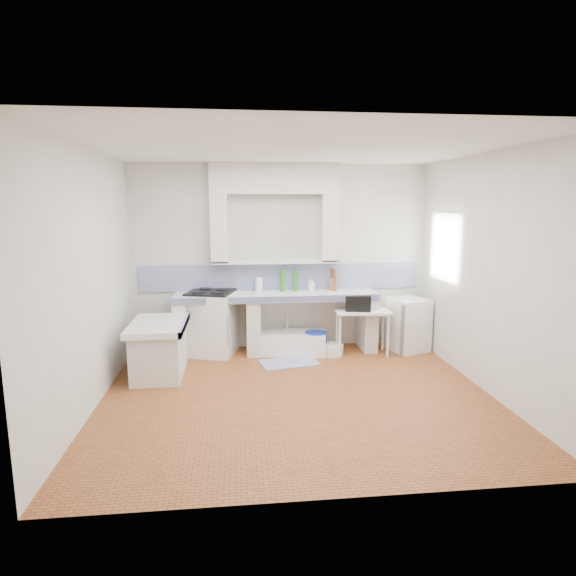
{
  "coord_description": "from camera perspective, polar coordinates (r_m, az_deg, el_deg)",
  "views": [
    {
      "loc": [
        -0.68,
        -5.21,
        2.2
      ],
      "look_at": [
        0.0,
        1.0,
        1.1
      ],
      "focal_mm": 29.62,
      "sensor_mm": 36.0,
      "label": 1
    }
  ],
  "objects": [
    {
      "name": "bucket_blue",
      "position": [
        7.22,
        3.36,
        -6.48
      ],
      "size": [
        0.37,
        0.37,
        0.31
      ],
      "primitive_type": "cylinder",
      "rotation": [
        0.0,
        0.0,
        -0.14
      ],
      "color": "#1030C6",
      "rests_on": "ground"
    },
    {
      "name": "stove",
      "position": [
        7.15,
        -9.15,
        -4.24
      ],
      "size": [
        0.8,
        0.78,
        0.92
      ],
      "primitive_type": "cube",
      "rotation": [
        0.0,
        0.0,
        -0.28
      ],
      "color": "white",
      "rests_on": "ground"
    },
    {
      "name": "counter_pier_mid",
      "position": [
        7.14,
        -4.22,
        -4.55
      ],
      "size": [
        0.2,
        0.55,
        0.82
      ],
      "primitive_type": "cube",
      "color": "silver",
      "rests_on": "ground"
    },
    {
      "name": "counter_lip",
      "position": [
        6.79,
        -1.23,
        -1.4
      ],
      "size": [
        3.0,
        0.04,
        0.1
      ],
      "primitive_type": "cube",
      "color": "navy",
      "rests_on": "ground"
    },
    {
      "name": "sink",
      "position": [
        7.22,
        0.1,
        -6.65
      ],
      "size": [
        1.19,
        0.78,
        0.26
      ],
      "primitive_type": "cube",
      "rotation": [
        0.0,
        0.0,
        -0.17
      ],
      "color": "white",
      "rests_on": "ground"
    },
    {
      "name": "lace_valance",
      "position": [
        7.06,
        18.71,
        7.69
      ],
      "size": [
        0.01,
        0.84,
        0.24
      ],
      "primitive_type": "cube",
      "color": "white",
      "rests_on": "ground"
    },
    {
      "name": "basin_white",
      "position": [
        7.15,
        5.16,
        -7.37
      ],
      "size": [
        0.43,
        0.43,
        0.15
      ],
      "primitive_type": "cylinder",
      "rotation": [
        0.0,
        0.0,
        -0.17
      ],
      "color": "white",
      "rests_on": "ground"
    },
    {
      "name": "water_bottle_b",
      "position": [
        7.41,
        1.32,
        -6.14
      ],
      "size": [
        0.1,
        0.1,
        0.28
      ],
      "primitive_type": "cylinder",
      "rotation": [
        0.0,
        0.0,
        0.35
      ],
      "color": "silver",
      "rests_on": "ground"
    },
    {
      "name": "peninsula_lip",
      "position": [
        6.34,
        -12.35,
        -4.31
      ],
      "size": [
        0.04,
        1.1,
        0.1
      ],
      "primitive_type": "cube",
      "color": "navy",
      "rests_on": "ground"
    },
    {
      "name": "cutting_board",
      "position": [
        7.3,
        5.52,
        1.0
      ],
      "size": [
        0.05,
        0.24,
        0.33
      ],
      "primitive_type": "cube",
      "rotation": [
        0.0,
        0.0,
        0.1
      ],
      "color": "#94623B",
      "rests_on": "counter_slab"
    },
    {
      "name": "bucket_orange",
      "position": [
        7.24,
        0.1,
        -6.7
      ],
      "size": [
        0.31,
        0.31,
        0.24
      ],
      "primitive_type": "cylinder",
      "rotation": [
        0.0,
        0.0,
        0.23
      ],
      "color": "#D64604",
      "rests_on": "ground"
    },
    {
      "name": "green_bottle_a",
      "position": [
        7.18,
        -0.65,
        0.93
      ],
      "size": [
        0.09,
        0.09,
        0.34
      ],
      "primitive_type": "cylinder",
      "rotation": [
        0.0,
        0.0,
        -0.3
      ],
      "color": "#267325",
      "rests_on": "counter_slab"
    },
    {
      "name": "backsplash",
      "position": [
        7.31,
        -0.84,
        1.34
      ],
      "size": [
        4.27,
        0.03,
        0.4
      ],
      "primitive_type": "cube",
      "color": "navy",
      "rests_on": "ground"
    },
    {
      "name": "wall_back",
      "position": [
        7.28,
        -0.86,
        3.69
      ],
      "size": [
        4.5,
        0.0,
        4.5
      ],
      "primitive_type": "plane",
      "rotation": [
        1.57,
        0.0,
        0.0
      ],
      "color": "silver",
      "rests_on": "ground"
    },
    {
      "name": "peninsula_top",
      "position": [
        6.38,
        -15.3,
        -4.34
      ],
      "size": [
        0.7,
        1.1,
        0.08
      ],
      "primitive_type": "cube",
      "color": "white",
      "rests_on": "ground"
    },
    {
      "name": "green_bottle_b",
      "position": [
        7.2,
        0.9,
        0.91
      ],
      "size": [
        0.08,
        0.08,
        0.33
      ],
      "primitive_type": "cylinder",
      "rotation": [
        0.0,
        0.0,
        -0.21
      ],
      "color": "#267325",
      "rests_on": "counter_slab"
    },
    {
      "name": "ceiling",
      "position": [
        5.28,
        1.23,
        16.5
      ],
      "size": [
        4.5,
        4.5,
        0.0
      ],
      "primitive_type": "plane",
      "rotation": [
        3.14,
        0.0,
        0.0
      ],
      "color": "silver",
      "rests_on": "ground"
    },
    {
      "name": "counter_slab",
      "position": [
        7.06,
        -1.42,
        -0.95
      ],
      "size": [
        3.0,
        0.6,
        0.08
      ],
      "primitive_type": "cube",
      "color": "white",
      "rests_on": "ground"
    },
    {
      "name": "window_frame",
      "position": [
        7.14,
        19.6,
        4.6
      ],
      "size": [
        0.35,
        0.86,
        1.06
      ],
      "primitive_type": "cube",
      "color": "#392312",
      "rests_on": "ground"
    },
    {
      "name": "bucket_red",
      "position": [
        7.19,
        -2.2,
        -6.67
      ],
      "size": [
        0.35,
        0.35,
        0.28
      ],
      "primitive_type": "cylinder",
      "rotation": [
        0.0,
        0.0,
        0.2
      ],
      "color": "#B1142B",
      "rests_on": "ground"
    },
    {
      "name": "peninsula_base",
      "position": [
        6.47,
        -15.16,
        -7.34
      ],
      "size": [
        0.6,
        1.0,
        0.62
      ],
      "primitive_type": "cube",
      "color": "silver",
      "rests_on": "ground"
    },
    {
      "name": "knife_block",
      "position": [
        7.31,
        5.36,
        0.46
      ],
      "size": [
        0.11,
        0.1,
        0.19
      ],
      "primitive_type": "cube",
      "rotation": [
        0.0,
        0.0,
        -0.34
      ],
      "color": "#94623B",
      "rests_on": "counter_slab"
    },
    {
      "name": "counter_pier_left",
      "position": [
        7.18,
        -12.65,
        -4.69
      ],
      "size": [
        0.2,
        0.55,
        0.82
      ],
      "primitive_type": "cube",
      "color": "silver",
      "rests_on": "ground"
    },
    {
      "name": "counter_pier_right",
      "position": [
        7.4,
        9.48,
        -4.13
      ],
      "size": [
        0.2,
        0.55,
        0.82
      ],
      "primitive_type": "cube",
      "color": "silver",
      "rests_on": "ground"
    },
    {
      "name": "floor",
      "position": [
        5.69,
        1.12,
        -12.75
      ],
      "size": [
        4.5,
        4.5,
        0.0
      ],
      "primitive_type": "plane",
      "color": "brown",
      "rests_on": "ground"
    },
    {
      "name": "alcove_mass",
      "position": [
        7.11,
        -1.61,
        13.01
      ],
      "size": [
        1.9,
        0.25,
        0.45
      ],
      "primitive_type": "cube",
      "color": "silver",
      "rests_on": "ground"
    },
    {
      "name": "wall_front",
      "position": [
        3.37,
        5.56,
        -3.8
      ],
      "size": [
        4.5,
        0.0,
        4.5
      ],
      "primitive_type": "plane",
      "rotation": [
        -1.57,
        0.0,
        0.0
      ],
      "color": "silver",
      "rests_on": "ground"
    },
    {
      "name": "wall_right",
      "position": [
        6.03,
        22.91,
        1.57
      ],
      "size": [
        0.0,
        4.5,
        4.5
      ],
      "primitive_type": "plane",
      "rotation": [
        1.57,
        0.0,
        -1.57
      ],
      "color": "silver",
      "rests_on": "ground"
    },
    {
      "name": "fridge",
      "position": [
        7.47,
        14.16,
        -4.27
      ],
      "size": [
        0.65,
        0.65,
        0.8
      ],
      "primitive_type": "cube",
      "rotation": [
        0.0,
        0.0,
        0.32
      ],
      "color": "white",
      "rests_on": "ground"
    },
    {
      "name": "rug",
      "position": [
        6.76,
        0.14,
        -8.95
      ],
      "size": [
        0.86,
        0.6,
        0.01
      ],
      "primitive_type": "cube",
      "rotation": [
        0.0,
        0.0,
        0.2
      ],
      "color": "#333C8F",
      "rests_on": "ground"
    },
    {
      "name": "black_bag",
      "position": [
        7.0,
        8.41,
        -1.81
      ],
      "size": [
        0.4,
        0.28,
        0.23
      ],
      "primitive_type": "cube",
      "rotation": [
        0.0,
        0.0,
        -0.21
      ],
      "color": "black",
      "rests_on": "side_table"
    },
    {
      "name": "wall_left",
      "position": [
        5.5,
        -22.78,
        0.83
      ],
      "size": [
        0.0,
        4.5,
        4.5
      ],
      "primitive_type": "plane",
      "rotation": [
        1.57,
        0.0,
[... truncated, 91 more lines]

